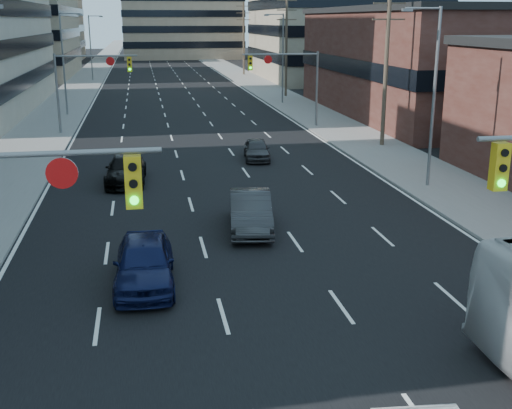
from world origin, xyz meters
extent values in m
cube|color=black|center=(0.00, 130.00, 0.01)|extent=(18.00, 300.00, 0.02)
cube|color=slate|center=(-11.50, 130.00, 0.07)|extent=(5.00, 300.00, 0.15)
cube|color=slate|center=(11.50, 130.00, 0.07)|extent=(5.00, 300.00, 0.15)
cube|color=gray|center=(-24.00, 100.00, 8.00)|extent=(20.00, 30.00, 16.00)
cube|color=#472119|center=(24.00, 50.00, 4.50)|extent=(20.00, 30.00, 9.00)
cube|color=gray|center=(25.00, 88.00, 7.00)|extent=(22.00, 28.00, 14.00)
cube|color=#ADA089|center=(-28.00, 140.00, 10.00)|extent=(24.00, 24.00, 20.00)
cube|color=gray|center=(32.00, 130.00, 6.00)|extent=(22.00, 22.00, 12.00)
cube|color=gold|center=(-4.10, 8.00, 5.15)|extent=(0.35, 0.28, 1.10)
cylinder|color=black|center=(-4.10, 7.84, 5.50)|extent=(0.18, 0.06, 0.18)
cylinder|color=black|center=(-4.10, 7.84, 5.15)|extent=(0.18, 0.06, 0.18)
cylinder|color=#0CE526|center=(-4.10, 7.84, 4.80)|extent=(0.18, 0.06, 0.18)
cylinder|color=white|center=(-5.50, 7.97, 5.40)|extent=(0.64, 0.06, 0.64)
cube|color=gold|center=(4.10, 8.00, 5.15)|extent=(0.35, 0.28, 1.10)
cylinder|color=black|center=(4.10, 7.84, 5.50)|extent=(0.18, 0.06, 0.18)
cylinder|color=black|center=(4.10, 7.84, 5.15)|extent=(0.18, 0.06, 0.18)
cylinder|color=#0CE526|center=(4.10, 7.84, 4.80)|extent=(0.18, 0.06, 0.18)
cylinder|color=slate|center=(-10.00, 45.00, 3.00)|extent=(0.18, 0.18, 6.00)
cylinder|color=slate|center=(-7.00, 45.00, 5.80)|extent=(6.00, 0.12, 0.12)
cube|color=gold|center=(-4.60, 45.00, 5.15)|extent=(0.35, 0.28, 1.10)
cylinder|color=black|center=(-4.60, 44.84, 5.50)|extent=(0.18, 0.06, 0.18)
cylinder|color=black|center=(-4.60, 44.84, 5.15)|extent=(0.18, 0.06, 0.18)
cylinder|color=#0CE526|center=(-4.60, 44.84, 4.80)|extent=(0.18, 0.06, 0.18)
cylinder|color=white|center=(-6.00, 44.97, 5.40)|extent=(0.64, 0.06, 0.64)
cylinder|color=slate|center=(10.00, 45.00, 3.00)|extent=(0.18, 0.18, 6.00)
cylinder|color=slate|center=(7.00, 45.00, 5.80)|extent=(6.00, 0.12, 0.12)
cube|color=gold|center=(4.60, 45.00, 5.15)|extent=(0.35, 0.28, 1.10)
cylinder|color=black|center=(4.60, 44.84, 5.50)|extent=(0.18, 0.06, 0.18)
cylinder|color=black|center=(4.60, 44.84, 5.15)|extent=(0.18, 0.06, 0.18)
cylinder|color=#0CE526|center=(4.60, 44.84, 4.80)|extent=(0.18, 0.06, 0.18)
cylinder|color=white|center=(6.00, 44.97, 5.40)|extent=(0.64, 0.06, 0.64)
cylinder|color=#4C3D2D|center=(12.20, 36.00, 5.50)|extent=(0.28, 0.28, 11.00)
cube|color=#4C3D2D|center=(12.20, 36.00, 9.40)|extent=(2.20, 0.10, 0.10)
cube|color=#4C3D2D|center=(12.20, 36.00, 8.40)|extent=(2.20, 0.10, 0.10)
cylinder|color=#4C3D2D|center=(12.20, 66.00, 5.50)|extent=(0.28, 0.28, 11.00)
cube|color=#4C3D2D|center=(12.20, 66.00, 10.40)|extent=(2.20, 0.10, 0.10)
cube|color=#4C3D2D|center=(12.20, 66.00, 9.40)|extent=(2.20, 0.10, 0.10)
cube|color=#4C3D2D|center=(12.20, 66.00, 8.40)|extent=(2.20, 0.10, 0.10)
cylinder|color=#4C3D2D|center=(12.20, 96.00, 5.50)|extent=(0.28, 0.28, 11.00)
cube|color=#4C3D2D|center=(12.20, 96.00, 10.40)|extent=(2.20, 0.10, 0.10)
cube|color=#4C3D2D|center=(12.20, 96.00, 9.40)|extent=(2.20, 0.10, 0.10)
cube|color=#4C3D2D|center=(12.20, 96.00, 8.40)|extent=(2.20, 0.10, 0.10)
cylinder|color=slate|center=(-10.50, 55.00, 4.50)|extent=(0.16, 0.16, 9.00)
cylinder|color=slate|center=(-9.60, 55.00, 8.90)|extent=(1.80, 0.10, 0.10)
cube|color=slate|center=(-8.80, 55.00, 8.82)|extent=(0.50, 0.22, 0.14)
cylinder|color=slate|center=(-10.50, 90.00, 4.50)|extent=(0.16, 0.16, 9.00)
cylinder|color=slate|center=(-9.60, 90.00, 8.90)|extent=(1.80, 0.10, 0.10)
cube|color=slate|center=(-8.80, 90.00, 8.82)|extent=(0.50, 0.22, 0.14)
cylinder|color=slate|center=(10.50, 25.00, 4.50)|extent=(0.16, 0.16, 9.00)
cylinder|color=slate|center=(9.60, 25.00, 8.90)|extent=(1.80, 0.10, 0.10)
cube|color=slate|center=(8.80, 25.00, 8.82)|extent=(0.50, 0.22, 0.14)
cylinder|color=slate|center=(10.50, 60.00, 4.50)|extent=(0.16, 0.16, 9.00)
cylinder|color=slate|center=(9.60, 60.00, 8.90)|extent=(1.80, 0.10, 0.10)
cube|color=slate|center=(8.80, 60.00, 8.82)|extent=(0.50, 0.22, 0.14)
imported|color=#0E1438|center=(-4.02, 14.72, 0.80)|extent=(2.02, 4.77, 1.61)
imported|color=#2C2C2E|center=(0.34, 19.82, 0.79)|extent=(2.25, 4.94, 1.57)
imported|color=black|center=(-4.84, 28.81, 0.72)|extent=(2.25, 5.07, 1.45)
imported|color=#323234|center=(3.05, 33.45, 0.64)|extent=(1.92, 3.93, 1.29)
camera|label=1|loc=(-3.86, -5.06, 8.36)|focal=45.00mm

